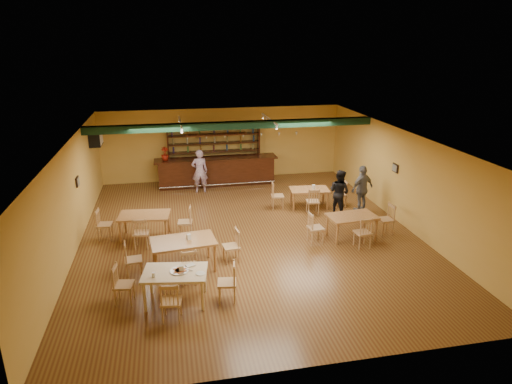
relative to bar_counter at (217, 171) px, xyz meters
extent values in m
plane|color=brown|center=(0.39, -5.15, -0.56)|extent=(12.00, 12.00, 0.00)
cube|color=black|center=(0.39, -2.35, 2.31)|extent=(10.00, 0.30, 0.25)
cube|color=white|center=(-1.41, -1.75, 2.38)|extent=(0.05, 2.50, 0.05)
cube|color=white|center=(1.79, -1.75, 2.38)|extent=(0.05, 2.50, 0.05)
cube|color=white|center=(-4.41, -0.95, 1.79)|extent=(0.34, 0.70, 0.48)
cube|color=black|center=(-4.58, -4.15, 1.14)|extent=(0.04, 0.34, 0.28)
cube|color=black|center=(5.36, -4.65, 1.14)|extent=(0.04, 0.34, 0.28)
cube|color=black|center=(0.00, 0.00, 0.00)|extent=(4.95, 0.85, 1.13)
cube|color=black|center=(0.00, 0.63, 0.57)|extent=(3.83, 0.40, 2.28)
imported|color=#A31F0F|center=(-2.02, 0.00, 0.83)|extent=(0.38, 0.38, 0.54)
cube|color=olive|center=(-2.71, -4.75, -0.19)|extent=(1.58, 1.06, 0.74)
cube|color=olive|center=(2.92, -3.26, -0.23)|extent=(1.44, 0.97, 0.68)
cube|color=olive|center=(-1.65, -6.95, -0.16)|extent=(1.72, 1.15, 0.81)
cube|color=olive|center=(3.37, -5.98, -0.21)|extent=(1.49, 0.97, 0.71)
cube|color=beige|center=(-1.91, -8.47, -0.18)|extent=(1.55, 1.12, 0.76)
cylinder|color=silver|center=(-1.81, -8.47, 0.20)|extent=(0.53, 0.53, 0.01)
cylinder|color=#EAE5C6|center=(-2.36, -8.62, 0.25)|extent=(0.08, 0.08, 0.11)
cube|color=white|center=(-1.55, -8.26, 0.21)|extent=(0.24, 0.22, 0.03)
cube|color=silver|center=(-1.65, -8.42, 0.21)|extent=(0.30, 0.27, 0.00)
cylinder|color=white|center=(-1.35, -8.67, 0.20)|extent=(0.25, 0.25, 0.01)
imported|color=#734393|center=(-0.74, -0.83, 0.28)|extent=(0.62, 0.41, 1.70)
imported|color=black|center=(3.72, -4.06, 0.21)|extent=(0.91, 0.96, 1.56)
imported|color=slate|center=(4.57, -3.98, 0.26)|extent=(1.04, 0.74, 1.64)
camera|label=1|loc=(-1.87, -17.53, 5.14)|focal=31.36mm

